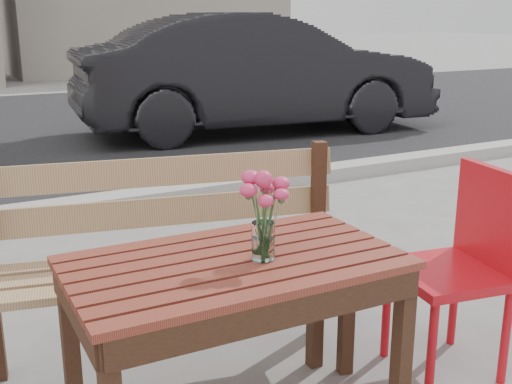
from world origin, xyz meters
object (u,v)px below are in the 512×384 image
red_chair (466,256)px  main_vase (263,205)px  main_table (235,290)px  parked_car (256,73)px

red_chair → main_vase: 1.04m
main_table → red_chair: 1.06m
main_vase → parked_car: bearing=61.7°
red_chair → main_vase: main_vase is taller
main_table → parked_car: (3.04, 5.44, 0.18)m
parked_car → main_vase: bearing=158.8°
main_vase → parked_car: size_ratio=0.07×
red_chair → parked_car: size_ratio=0.19×
main_vase → main_table: bearing=148.5°
parked_car → red_chair: bearing=167.2°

